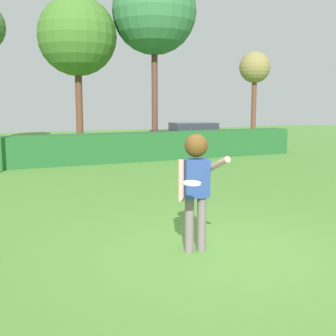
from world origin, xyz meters
TOP-DOWN VIEW (x-y plane):
  - ground_plane at (0.00, 0.00)m, footprint 60.00×60.00m
  - person at (-0.33, 0.23)m, footprint 0.56×0.78m
  - frisbee at (-0.70, -0.34)m, footprint 0.24×0.24m
  - hedge_row at (0.00, 10.54)m, footprint 19.18×0.90m
  - parked_car_black at (7.15, 14.48)m, footprint 4.39×2.26m
  - maple_tree at (1.71, 16.31)m, footprint 3.82×3.82m
  - bare_elm_tree at (14.52, 19.59)m, footprint 2.10×2.10m
  - birch_tree at (5.35, 15.31)m, footprint 4.18×4.18m

SIDE VIEW (x-z plane):
  - ground_plane at x=0.00m, z-range 0.00..0.00m
  - hedge_row at x=0.00m, z-range 0.00..1.11m
  - parked_car_black at x=7.15m, z-range 0.06..1.31m
  - person at x=-0.33m, z-range 0.25..2.05m
  - frisbee at x=-0.70m, z-range 1.16..1.20m
  - bare_elm_tree at x=14.52m, z-range 1.68..7.37m
  - maple_tree at x=1.71m, z-range 1.75..9.12m
  - birch_tree at x=5.35m, z-range 2.29..11.10m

